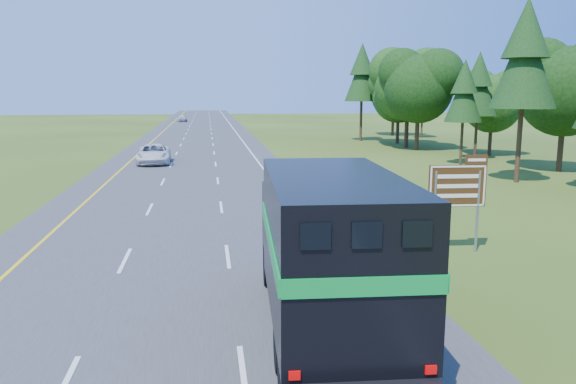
% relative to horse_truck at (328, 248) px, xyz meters
% --- Properties ---
extents(road, '(15.00, 260.00, 0.04)m').
position_rel_horse_truck_xyz_m(road, '(-4.03, 46.06, -2.21)').
color(road, '#38383A').
rests_on(road, ground).
extents(lane_markings, '(11.15, 260.00, 0.01)m').
position_rel_horse_truck_xyz_m(lane_markings, '(-4.03, 46.06, -2.18)').
color(lane_markings, yellow).
rests_on(lane_markings, road).
extents(tree_wall_right, '(16.00, 100.00, 12.00)m').
position_rel_horse_truck_xyz_m(tree_wall_right, '(21.97, 26.06, 3.77)').
color(tree_wall_right, black).
rests_on(tree_wall_right, ground).
extents(horse_truck, '(3.39, 9.39, 4.09)m').
position_rel_horse_truck_xyz_m(horse_truck, '(0.00, 0.00, 0.00)').
color(horse_truck, black).
rests_on(horse_truck, road).
extents(white_suv, '(2.92, 5.90, 1.61)m').
position_rel_horse_truck_xyz_m(white_suv, '(-7.33, 35.33, -1.38)').
color(white_suv, silver).
rests_on(white_suv, road).
extents(far_car, '(1.89, 4.28, 1.43)m').
position_rel_horse_truck_xyz_m(far_car, '(-7.79, 104.64, -1.47)').
color(far_car, '#B1B1B8').
rests_on(far_car, road).
extents(exit_sign, '(2.18, 0.21, 3.70)m').
position_rel_horse_truck_xyz_m(exit_sign, '(6.33, 6.47, 0.17)').
color(exit_sign, gray).
rests_on(exit_sign, ground).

